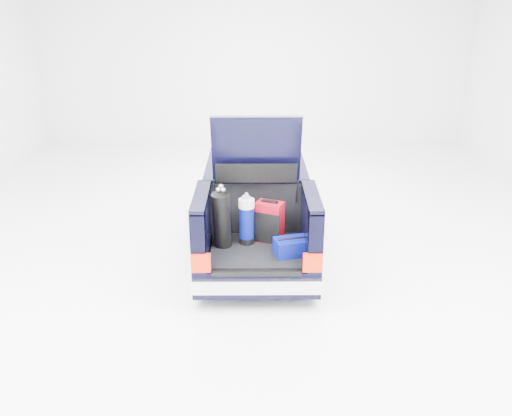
{
  "coord_description": "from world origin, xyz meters",
  "views": [
    {
      "loc": [
        -0.05,
        -8.54,
        4.01
      ],
      "look_at": [
        0.0,
        -0.5,
        0.85
      ],
      "focal_mm": 38.0,
      "sensor_mm": 36.0,
      "label": 1
    }
  ],
  "objects_px": {
    "car": "(256,205)",
    "red_suitcase": "(270,222)",
    "blue_golf_bag": "(247,221)",
    "blue_duffel": "(292,246)",
    "black_golf_bag": "(222,220)"
  },
  "relations": [
    {
      "from": "red_suitcase",
      "to": "blue_duffel",
      "type": "height_order",
      "value": "red_suitcase"
    },
    {
      "from": "red_suitcase",
      "to": "blue_golf_bag",
      "type": "xyz_separation_m",
      "value": [
        -0.34,
        -0.06,
        0.05
      ]
    },
    {
      "from": "car",
      "to": "red_suitcase",
      "type": "xyz_separation_m",
      "value": [
        0.2,
        -1.32,
        0.23
      ]
    },
    {
      "from": "red_suitcase",
      "to": "black_golf_bag",
      "type": "distance_m",
      "value": 0.73
    },
    {
      "from": "blue_golf_bag",
      "to": "blue_duffel",
      "type": "height_order",
      "value": "blue_golf_bag"
    },
    {
      "from": "car",
      "to": "red_suitcase",
      "type": "distance_m",
      "value": 1.35
    },
    {
      "from": "black_golf_bag",
      "to": "blue_golf_bag",
      "type": "height_order",
      "value": "black_golf_bag"
    },
    {
      "from": "blue_golf_bag",
      "to": "blue_duffel",
      "type": "bearing_deg",
      "value": -32.74
    },
    {
      "from": "black_golf_bag",
      "to": "blue_golf_bag",
      "type": "bearing_deg",
      "value": 32.84
    },
    {
      "from": "red_suitcase",
      "to": "black_golf_bag",
      "type": "bearing_deg",
      "value": -139.59
    },
    {
      "from": "red_suitcase",
      "to": "blue_golf_bag",
      "type": "distance_m",
      "value": 0.35
    },
    {
      "from": "black_golf_bag",
      "to": "blue_duffel",
      "type": "relative_size",
      "value": 1.7
    },
    {
      "from": "red_suitcase",
      "to": "black_golf_bag",
      "type": "relative_size",
      "value": 0.69
    },
    {
      "from": "car",
      "to": "blue_duffel",
      "type": "distance_m",
      "value": 1.83
    },
    {
      "from": "car",
      "to": "black_golf_bag",
      "type": "distance_m",
      "value": 1.63
    }
  ]
}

